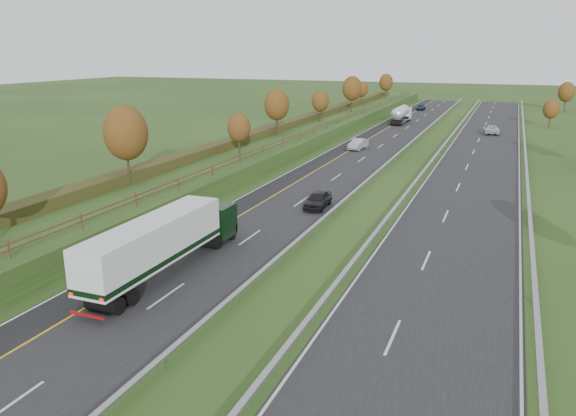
% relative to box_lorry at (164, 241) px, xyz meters
% --- Properties ---
extents(ground, '(400.00, 400.00, 0.00)m').
position_rel_box_lorry_xyz_m(ground, '(8.83, 40.92, -2.33)').
color(ground, '#264117').
rests_on(ground, ground).
extents(near_carriageway, '(10.50, 200.00, 0.04)m').
position_rel_box_lorry_xyz_m(near_carriageway, '(0.83, 45.92, -2.31)').
color(near_carriageway, black).
rests_on(near_carriageway, ground).
extents(far_carriageway, '(10.50, 200.00, 0.04)m').
position_rel_box_lorry_xyz_m(far_carriageway, '(17.33, 45.92, -2.31)').
color(far_carriageway, black).
rests_on(far_carriageway, ground).
extents(hard_shoulder, '(3.00, 200.00, 0.04)m').
position_rel_box_lorry_xyz_m(hard_shoulder, '(-2.92, 45.92, -2.31)').
color(hard_shoulder, black).
rests_on(hard_shoulder, ground).
extents(lane_markings, '(26.75, 200.00, 0.01)m').
position_rel_box_lorry_xyz_m(lane_markings, '(7.23, 45.80, -2.28)').
color(lane_markings, silver).
rests_on(lane_markings, near_carriageway).
extents(embankment_left, '(12.00, 200.00, 2.00)m').
position_rel_box_lorry_xyz_m(embankment_left, '(-12.17, 45.92, -1.33)').
color(embankment_left, '#264117').
rests_on(embankment_left, ground).
extents(hedge_left, '(2.20, 180.00, 1.10)m').
position_rel_box_lorry_xyz_m(hedge_left, '(-14.17, 45.92, 0.22)').
color(hedge_left, '#373C18').
rests_on(hedge_left, embankment_left).
extents(fence_left, '(0.12, 189.06, 1.20)m').
position_rel_box_lorry_xyz_m(fence_left, '(-7.67, 45.51, 0.40)').
color(fence_left, '#422B19').
rests_on(fence_left, embankment_left).
extents(median_barrier_near, '(0.32, 200.00, 0.71)m').
position_rel_box_lorry_xyz_m(median_barrier_near, '(6.53, 45.92, -1.72)').
color(median_barrier_near, gray).
rests_on(median_barrier_near, ground).
extents(median_barrier_far, '(0.32, 200.00, 0.71)m').
position_rel_box_lorry_xyz_m(median_barrier_far, '(11.63, 45.92, -1.72)').
color(median_barrier_far, gray).
rests_on(median_barrier_far, ground).
extents(outer_barrier_far, '(0.32, 200.00, 0.71)m').
position_rel_box_lorry_xyz_m(outer_barrier_far, '(23.13, 45.92, -1.71)').
color(outer_barrier_far, gray).
rests_on(outer_barrier_far, ground).
extents(trees_left, '(6.64, 164.30, 7.66)m').
position_rel_box_lorry_xyz_m(trees_left, '(-11.81, 42.55, 4.04)').
color(trees_left, '#2D2116').
rests_on(trees_left, embankment_left).
extents(trees_far, '(8.45, 118.60, 7.12)m').
position_rel_box_lorry_xyz_m(trees_far, '(30.63, 75.13, 1.92)').
color(trees_far, '#2D2116').
rests_on(trees_far, ground).
extents(box_lorry, '(2.58, 16.28, 4.06)m').
position_rel_box_lorry_xyz_m(box_lorry, '(0.00, 0.00, 0.00)').
color(box_lorry, black).
rests_on(box_lorry, near_carriageway).
extents(road_tanker, '(2.40, 11.22, 3.46)m').
position_rel_box_lorry_xyz_m(road_tanker, '(-0.45, 87.48, -0.47)').
color(road_tanker, silver).
rests_on(road_tanker, near_carriageway).
extents(car_dark_near, '(1.99, 4.66, 1.57)m').
position_rel_box_lorry_xyz_m(car_dark_near, '(4.34, 19.37, -1.50)').
color(car_dark_near, black).
rests_on(car_dark_near, near_carriageway).
extents(car_silver_mid, '(2.29, 5.01, 1.59)m').
position_rel_box_lorry_xyz_m(car_silver_mid, '(-0.52, 52.85, -1.49)').
color(car_silver_mid, '#A2A3A7').
rests_on(car_silver_mid, near_carriageway).
extents(car_small_far, '(1.88, 4.50, 1.30)m').
position_rel_box_lorry_xyz_m(car_small_far, '(-0.61, 115.19, -1.64)').
color(car_small_far, '#111B37').
rests_on(car_small_far, near_carriageway).
extents(car_oncoming, '(3.22, 5.89, 1.57)m').
position_rel_box_lorry_xyz_m(car_oncoming, '(17.62, 77.66, -1.51)').
color(car_oncoming, silver).
rests_on(car_oncoming, far_carriageway).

